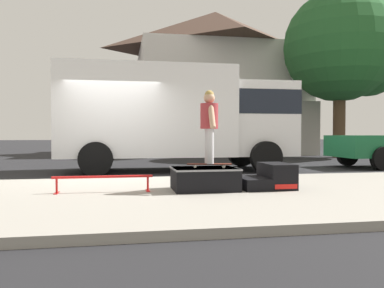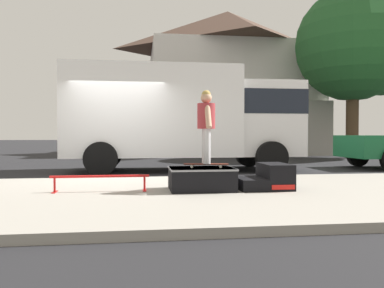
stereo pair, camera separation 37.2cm
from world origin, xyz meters
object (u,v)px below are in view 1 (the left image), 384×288
(box_truck, at_px, (179,114))
(street_tree_main, at_px, (346,50))
(grind_rail, at_px, (103,179))
(kicker_ramp, at_px, (269,178))
(skate_box, at_px, (205,178))
(skater_kid, at_px, (209,121))
(skateboard, at_px, (209,164))

(box_truck, xyz_separation_m, street_tree_main, (8.71, 5.19, 3.38))
(grind_rail, xyz_separation_m, box_truck, (2.01, 4.92, 1.37))
(kicker_ramp, xyz_separation_m, street_tree_main, (7.79, 10.15, 4.78))
(skate_box, relative_size, skater_kid, 0.87)
(kicker_ramp, height_order, grind_rail, kicker_ramp)
(kicker_ramp, relative_size, box_truck, 0.13)
(skate_box, xyz_separation_m, box_truck, (0.27, 4.96, 1.37))
(skateboard, distance_m, skater_kid, 0.77)
(kicker_ramp, bearing_deg, skater_kid, 178.69)
(street_tree_main, bearing_deg, skater_kid, -131.28)
(skate_box, xyz_separation_m, street_tree_main, (8.98, 10.15, 4.76))
(kicker_ramp, height_order, box_truck, box_truck)
(kicker_ramp, height_order, street_tree_main, street_tree_main)
(kicker_ramp, bearing_deg, street_tree_main, 52.51)
(skateboard, relative_size, skater_kid, 0.62)
(street_tree_main, bearing_deg, kicker_ramp, -127.49)
(box_truck, bearing_deg, grind_rail, -112.19)
(skate_box, relative_size, skateboard, 1.40)
(skater_kid, xyz_separation_m, street_tree_main, (8.89, 10.13, 3.75))
(grind_rail, bearing_deg, street_tree_main, 43.33)
(skate_box, distance_m, street_tree_main, 14.36)
(skate_box, distance_m, grind_rail, 1.73)
(grind_rail, height_order, skater_kid, skater_kid)
(skate_box, xyz_separation_m, skater_kid, (0.09, 0.02, 1.01))
(skate_box, bearing_deg, skater_kid, 15.57)
(kicker_ramp, relative_size, skater_kid, 0.72)
(grind_rail, height_order, box_truck, box_truck)
(kicker_ramp, distance_m, skater_kid, 1.51)
(skate_box, height_order, box_truck, box_truck)
(kicker_ramp, distance_m, grind_rail, 2.93)
(skateboard, relative_size, box_truck, 0.12)
(grind_rail, distance_m, box_truck, 5.48)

